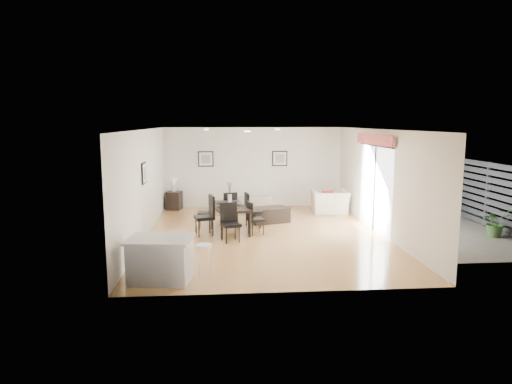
{
  "coord_description": "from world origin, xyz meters",
  "views": [
    {
      "loc": [
        -1.12,
        -11.39,
        2.89
      ],
      "look_at": [
        -0.19,
        0.4,
        1.06
      ],
      "focal_mm": 32.0,
      "sensor_mm": 36.0,
      "label": 1
    }
  ],
  "objects": [
    {
      "name": "sofa",
      "position": [
        -0.33,
        2.93,
        0.28
      ],
      "size": [
        2.0,
        0.95,
        0.56
      ],
      "primitive_type": "imported",
      "rotation": [
        0.0,
        0.0,
        3.25
      ],
      "color": "gray",
      "rests_on": "ground"
    },
    {
      "name": "courtyard_plant_a",
      "position": [
        5.82,
        -0.64,
        0.37
      ],
      "size": [
        0.7,
        0.62,
        0.74
      ],
      "primitive_type": "imported",
      "rotation": [
        0.0,
        0.0,
        -0.07
      ],
      "color": "#3B632A",
      "rests_on": "ground"
    },
    {
      "name": "sliding_door",
      "position": [
        2.96,
        0.3,
        1.66
      ],
      "size": [
        0.12,
        2.7,
        2.57
      ],
      "color": "white",
      "rests_on": "wall_right"
    },
    {
      "name": "courtyard",
      "position": [
        6.16,
        0.87,
        0.92
      ],
      "size": [
        6.0,
        6.0,
        2.0
      ],
      "color": "gray",
      "rests_on": "ground"
    },
    {
      "name": "dining_chair_wfar",
      "position": [
        -1.47,
        0.92,
        0.5
      ],
      "size": [
        0.41,
        0.41,
        0.9
      ],
      "rotation": [
        0.0,
        0.0,
        -1.56
      ],
      "color": "black",
      "rests_on": "ground"
    },
    {
      "name": "vase",
      "position": [
        -0.88,
        0.5,
        0.93
      ],
      "size": [
        0.76,
        1.19,
        0.63
      ],
      "color": "white",
      "rests_on": "dining_table"
    },
    {
      "name": "wall_back",
      "position": [
        0.0,
        4.0,
        1.35
      ],
      "size": [
        6.0,
        0.04,
        2.7
      ],
      "primitive_type": "cube",
      "color": "silver",
      "rests_on": "ground"
    },
    {
      "name": "coffee_table",
      "position": [
        0.28,
        1.49,
        0.22
      ],
      "size": [
        1.23,
        0.94,
        0.43
      ],
      "primitive_type": "cube",
      "rotation": [
        0.0,
        0.0,
        0.3
      ],
      "color": "black",
      "rests_on": "ground"
    },
    {
      "name": "dining_chair_head",
      "position": [
        -0.9,
        -0.52,
        0.52
      ],
      "size": [
        0.52,
        0.52,
        0.94
      ],
      "rotation": [
        0.0,
        0.0,
        0.29
      ],
      "color": "black",
      "rests_on": "ground"
    },
    {
      "name": "side_table",
      "position": [
        -2.66,
        3.66,
        0.3
      ],
      "size": [
        0.54,
        0.54,
        0.61
      ],
      "primitive_type": "cube",
      "rotation": [
        0.0,
        0.0,
        -0.22
      ],
      "color": "black",
      "rests_on": "ground"
    },
    {
      "name": "bar_stool",
      "position": [
        -1.43,
        -3.23,
        0.57
      ],
      "size": [
        0.3,
        0.3,
        0.66
      ],
      "color": "white",
      "rests_on": "ground"
    },
    {
      "name": "wall_right",
      "position": [
        3.0,
        0.0,
        1.35
      ],
      "size": [
        0.04,
        8.0,
        2.7
      ],
      "primitive_type": "cube",
      "color": "silver",
      "rests_on": "ground"
    },
    {
      "name": "wall_left",
      "position": [
        -3.0,
        0.0,
        1.35
      ],
      "size": [
        0.04,
        8.0,
        2.7
      ],
      "primitive_type": "cube",
      "color": "silver",
      "rests_on": "ground"
    },
    {
      "name": "courtyard_plant_b",
      "position": [
        5.53,
        1.69,
        0.37
      ],
      "size": [
        0.53,
        0.53,
        0.74
      ],
      "primitive_type": "imported",
      "rotation": [
        0.0,
        0.0,
        0.34
      ],
      "color": "#3B632A",
      "rests_on": "ground"
    },
    {
      "name": "kitchen_island",
      "position": [
        -2.23,
        -3.23,
        0.41
      ],
      "size": [
        1.26,
        1.04,
        0.8
      ],
      "rotation": [
        0.0,
        0.0,
        -0.14
      ],
      "color": "silver",
      "rests_on": "ground"
    },
    {
      "name": "table_lamp",
      "position": [
        -2.65,
        3.66,
        0.89
      ],
      "size": [
        0.23,
        0.23,
        0.43
      ],
      "color": "white",
      "rests_on": "side_table"
    },
    {
      "name": "framed_print_left_wall",
      "position": [
        -2.97,
        -0.2,
        1.65
      ],
      "size": [
        0.04,
        0.52,
        0.52
      ],
      "rotation": [
        0.0,
        0.0,
        1.57
      ],
      "color": "black",
      "rests_on": "wall_left"
    },
    {
      "name": "dining_chair_foot",
      "position": [
        -0.86,
        1.54,
        0.5
      ],
      "size": [
        0.49,
        0.49,
        0.89
      ],
      "rotation": [
        0.0,
        0.0,
        3.39
      ],
      "color": "black",
      "rests_on": "ground"
    },
    {
      "name": "cushion",
      "position": [
        2.24,
        2.52,
        0.58
      ],
      "size": [
        0.34,
        0.14,
        0.33
      ],
      "primitive_type": "cube",
      "rotation": [
        0.0,
        0.0,
        3.27
      ],
      "color": "#A11415",
      "rests_on": "armchair"
    },
    {
      "name": "dining_chair_efar",
      "position": [
        -0.3,
        0.91,
        0.54
      ],
      "size": [
        0.49,
        0.49,
        0.96
      ],
      "rotation": [
        0.0,
        0.0,
        1.72
      ],
      "color": "black",
      "rests_on": "ground"
    },
    {
      "name": "wall_front",
      "position": [
        0.0,
        -4.0,
        1.35
      ],
      "size": [
        6.0,
        0.04,
        2.7
      ],
      "primitive_type": "cube",
      "color": "silver",
      "rests_on": "ground"
    },
    {
      "name": "armchair",
      "position": [
        2.34,
        2.63,
        0.36
      ],
      "size": [
        1.18,
        1.05,
        0.73
      ],
      "primitive_type": "imported",
      "rotation": [
        0.0,
        0.0,
        3.07
      ],
      "color": "beige",
      "rests_on": "ground"
    },
    {
      "name": "framed_print_back_left",
      "position": [
        -1.6,
        3.97,
        1.65
      ],
      "size": [
        0.52,
        0.04,
        0.52
      ],
      "color": "black",
      "rests_on": "wall_back"
    },
    {
      "name": "dining_table",
      "position": [
        -0.88,
        0.5,
        0.62
      ],
      "size": [
        1.1,
        1.78,
        0.69
      ],
      "rotation": [
        0.0,
        0.0,
        0.18
      ],
      "color": "black",
      "rests_on": "ground"
    },
    {
      "name": "ceiling",
      "position": [
        0.0,
        0.0,
        2.7
      ],
      "size": [
        6.0,
        8.0,
        0.02
      ],
      "primitive_type": "cube",
      "color": "white",
      "rests_on": "wall_back"
    },
    {
      "name": "dining_chair_wnear",
      "position": [
        -1.46,
        0.11,
        0.57
      ],
      "size": [
        0.56,
        0.56,
        1.03
      ],
      "rotation": [
        0.0,
        0.0,
        -1.32
      ],
      "color": "black",
      "rests_on": "ground"
    },
    {
      "name": "ground",
      "position": [
        0.0,
        0.0,
        0.0
      ],
      "size": [
        8.0,
        8.0,
        0.0
      ],
      "primitive_type": "plane",
      "color": "tan",
      "rests_on": "ground"
    },
    {
      "name": "dining_chair_enear",
      "position": [
        -0.29,
        0.07,
        0.48
      ],
      "size": [
        0.48,
        0.48,
        0.86
      ],
      "rotation": [
        0.0,
        0.0,
        1.86
      ],
      "color": "black",
      "rests_on": "ground"
    },
    {
      "name": "framed_print_back_right",
      "position": [
        0.9,
        3.97,
        1.65
      ],
      "size": [
        0.52,
        0.04,
        0.52
      ],
      "color": "black",
      "rests_on": "wall_back"
    }
  ]
}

